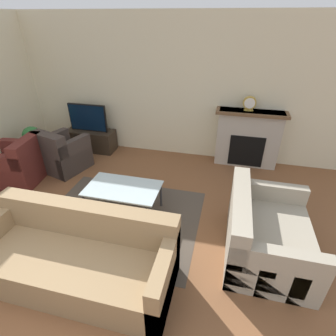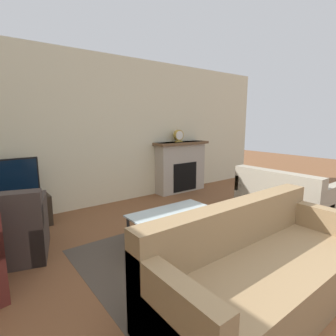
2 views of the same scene
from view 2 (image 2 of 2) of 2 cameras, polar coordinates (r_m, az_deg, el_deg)
wall_back at (r=4.86m, az=-15.72°, el=7.62°), size 8.59×0.06×2.70m
area_rug at (r=3.26m, az=3.36°, el=-17.88°), size 2.26×1.83×0.00m
fireplace at (r=5.74m, az=2.78°, el=0.52°), size 1.28×0.37×1.09m
tv_stand at (r=4.40m, az=-31.14°, el=-8.66°), size 1.04×0.42×0.45m
tv at (r=4.28m, az=-31.77°, el=-2.15°), size 0.83×0.06×0.57m
couch_sectional at (r=2.50m, az=19.31°, el=-20.35°), size 2.12×0.86×0.82m
couch_loveseat at (r=4.52m, az=24.29°, el=-6.77°), size 0.97×1.32×0.82m
armchair_accent at (r=3.50m, az=-30.92°, el=-11.93°), size 0.89×0.92×0.82m
coffee_table at (r=3.21m, az=1.58°, el=-10.48°), size 1.06×0.63×0.45m
mantel_clock at (r=5.63m, az=2.31°, el=7.04°), size 0.23×0.07×0.26m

